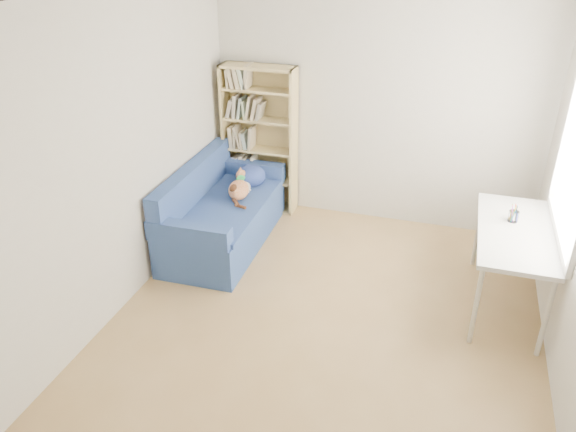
{
  "coord_description": "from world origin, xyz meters",
  "views": [
    {
      "loc": [
        0.83,
        -3.76,
        3.0
      ],
      "look_at": [
        -0.39,
        0.16,
        0.85
      ],
      "focal_mm": 35.0,
      "sensor_mm": 36.0,
      "label": 1
    }
  ],
  "objects_px": {
    "sofa": "(222,214)",
    "desk": "(515,237)",
    "pen_cup": "(514,215)",
    "bookshelf": "(260,145)"
  },
  "relations": [
    {
      "from": "bookshelf",
      "to": "desk",
      "type": "distance_m",
      "value": 2.94
    },
    {
      "from": "bookshelf",
      "to": "pen_cup",
      "type": "relative_size",
      "value": 10.48
    },
    {
      "from": "sofa",
      "to": "bookshelf",
      "type": "xyz_separation_m",
      "value": [
        0.11,
        0.89,
        0.45
      ]
    },
    {
      "from": "bookshelf",
      "to": "desk",
      "type": "relative_size",
      "value": 1.26
    },
    {
      "from": "sofa",
      "to": "desk",
      "type": "height_order",
      "value": "sofa"
    },
    {
      "from": "sofa",
      "to": "pen_cup",
      "type": "distance_m",
      "value": 2.81
    },
    {
      "from": "bookshelf",
      "to": "desk",
      "type": "bearing_deg",
      "value": -23.98
    },
    {
      "from": "desk",
      "to": "bookshelf",
      "type": "bearing_deg",
      "value": 156.02
    },
    {
      "from": "sofa",
      "to": "desk",
      "type": "relative_size",
      "value": 1.29
    },
    {
      "from": "sofa",
      "to": "pen_cup",
      "type": "height_order",
      "value": "pen_cup"
    }
  ]
}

